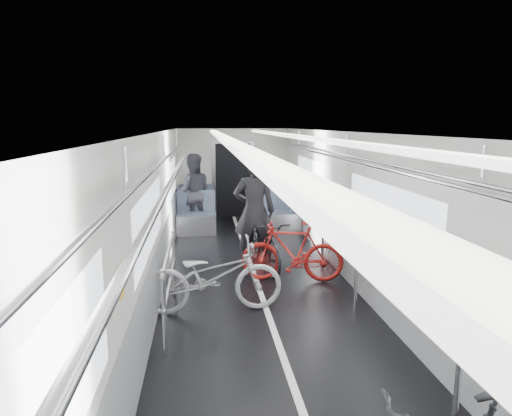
# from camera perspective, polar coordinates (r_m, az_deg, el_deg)

# --- Properties ---
(car_shell) EXTENTS (3.02, 14.01, 2.41)m
(car_shell) POSITION_cam_1_polar(r_m,az_deg,el_deg) (7.37, -0.09, -0.44)
(car_shell) COLOR black
(car_shell) RESTS_ON ground
(bike_left_far) EXTENTS (1.93, 0.74, 1.00)m
(bike_left_far) POSITION_cam_1_polar(r_m,az_deg,el_deg) (6.24, -5.49, -8.49)
(bike_left_far) COLOR #999A9E
(bike_left_far) RESTS_ON floor
(bike_right_far) EXTENTS (1.71, 0.79, 0.99)m
(bike_right_far) POSITION_cam_1_polar(r_m,az_deg,el_deg) (7.41, 4.54, -5.44)
(bike_right_far) COLOR maroon
(bike_right_far) RESTS_ON floor
(bike_aisle) EXTENTS (0.87, 1.74, 0.87)m
(bike_aisle) POSITION_cam_1_polar(r_m,az_deg,el_deg) (8.07, 1.10, -4.50)
(bike_aisle) COLOR black
(bike_aisle) RESTS_ON floor
(person_standing) EXTENTS (0.77, 0.54, 2.01)m
(person_standing) POSITION_cam_1_polar(r_m,az_deg,el_deg) (8.02, -0.20, -0.42)
(person_standing) COLOR black
(person_standing) RESTS_ON floor
(person_seated) EXTENTS (0.93, 0.74, 1.84)m
(person_seated) POSITION_cam_1_polar(r_m,az_deg,el_deg) (10.94, -7.90, 1.94)
(person_seated) COLOR #2E2D35
(person_seated) RESTS_ON floor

